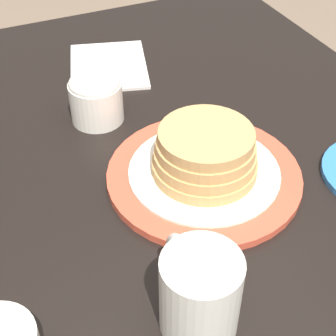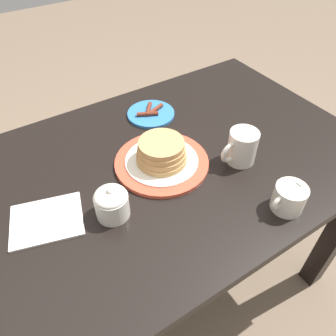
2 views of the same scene
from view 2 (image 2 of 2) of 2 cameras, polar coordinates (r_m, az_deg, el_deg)
ground_plane at (r=1.60m, az=-0.19°, el=-18.80°), size 8.00×8.00×0.00m
dining_table at (r=1.08m, az=-0.27°, el=-3.82°), size 1.25×0.81×0.75m
pancake_plate at (r=0.96m, az=-1.13°, el=2.05°), size 0.28×0.28×0.08m
side_plate_bacon at (r=1.17m, az=-3.00°, el=9.47°), size 0.17×0.17×0.02m
coffee_mug at (r=0.98m, az=12.66°, el=3.61°), size 0.12×0.09×0.10m
creamer_pitcher at (r=0.89m, az=20.39°, el=-4.82°), size 0.12×0.08×0.08m
sugar_bowl at (r=0.83m, az=-9.79°, el=-5.99°), size 0.09×0.09×0.09m
napkin at (r=0.89m, az=-20.36°, el=-8.51°), size 0.21×0.19×0.01m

